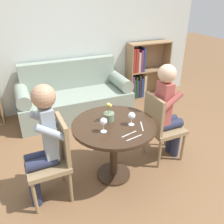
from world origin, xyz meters
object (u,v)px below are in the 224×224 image
object	(u,v)px
chair_left	(54,157)
wine_glass_left	(103,122)
person_left	(42,142)
person_right	(168,110)
bookshelf_right	(142,72)
chair_right	(161,125)
couch	(74,98)
wine_glass_right	(132,116)
flower_vase	(109,116)

from	to	relation	value
chair_left	wine_glass_left	size ratio (longest dim) A/B	5.74
person_left	person_right	xyz separation A→B (m)	(1.52, 0.11, -0.01)
bookshelf_right	chair_right	distance (m)	2.05
person_left	bookshelf_right	bearing A→B (deg)	130.41
couch	chair_right	distance (m)	1.76
wine_glass_left	wine_glass_right	world-z (taller)	wine_glass_left
bookshelf_right	person_left	distance (m)	3.00
person_left	chair_left	bearing A→B (deg)	90.88
bookshelf_right	person_right	xyz separation A→B (m)	(-0.72, -1.88, 0.16)
person_left	flower_vase	world-z (taller)	person_left
bookshelf_right	person_left	xyz separation A→B (m)	(-2.24, -1.99, 0.18)
wine_glass_left	chair_left	bearing A→B (deg)	170.97
bookshelf_right	wine_glass_right	distance (m)	2.46
bookshelf_right	chair_left	bearing A→B (deg)	-137.30
bookshelf_right	couch	bearing A→B (deg)	-169.91
wine_glass_right	bookshelf_right	bearing A→B (deg)	57.42
bookshelf_right	wine_glass_left	xyz separation A→B (m)	(-1.64, -2.07, 0.31)
couch	wine_glass_right	world-z (taller)	couch
chair_left	flower_vase	size ratio (longest dim) A/B	3.94
bookshelf_right	person_left	bearing A→B (deg)	-138.35
chair_right	wine_glass_right	size ratio (longest dim) A/B	6.10
flower_vase	wine_glass_right	bearing A→B (deg)	-43.58
person_right	wine_glass_left	bearing A→B (deg)	100.60
chair_left	couch	bearing A→B (deg)	157.40
person_left	wine_glass_left	distance (m)	0.62
couch	wine_glass_left	world-z (taller)	couch
bookshelf_right	chair_right	world-z (taller)	bookshelf_right
person_left	person_right	distance (m)	1.52
bookshelf_right	chair_left	size ratio (longest dim) A/B	1.22
bookshelf_right	wine_glass_left	bearing A→B (deg)	-128.35
couch	wine_glass_left	distance (m)	1.88
chair_left	person_right	size ratio (longest dim) A/B	0.71
bookshelf_right	wine_glass_left	distance (m)	2.65
chair_left	wine_glass_right	size ratio (longest dim) A/B	6.10
chair_right	wine_glass_right	world-z (taller)	chair_right
bookshelf_right	chair_left	distance (m)	2.93
person_right	couch	bearing A→B (deg)	24.22
wine_glass_left	bookshelf_right	bearing A→B (deg)	51.65
person_left	wine_glass_right	bearing A→B (deg)	84.64
wine_glass_left	flower_vase	bearing A→B (deg)	54.22
couch	chair_left	world-z (taller)	couch
person_left	chair_right	bearing A→B (deg)	92.99
bookshelf_right	wine_glass_right	xyz separation A→B (m)	(-1.31, -2.06, 0.30)
bookshelf_right	flower_vase	distance (m)	2.42
couch	wine_glass_left	xyz separation A→B (m)	(-0.16, -1.80, 0.52)
chair_right	wine_glass_left	size ratio (longest dim) A/B	5.74
person_right	wine_glass_right	xyz separation A→B (m)	(-0.59, -0.17, 0.13)
bookshelf_right	chair_right	xyz separation A→B (m)	(-0.80, -1.88, -0.02)
chair_left	wine_glass_left	bearing A→B (deg)	79.74
bookshelf_right	flower_vase	world-z (taller)	bookshelf_right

